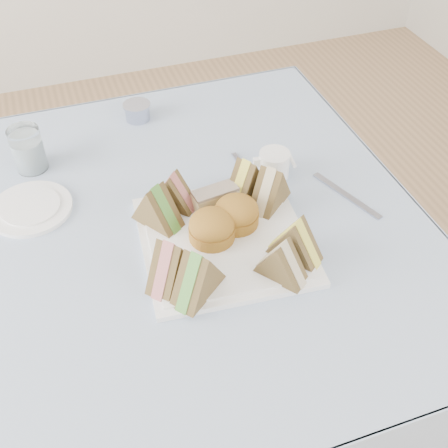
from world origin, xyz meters
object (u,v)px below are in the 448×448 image
object	(u,v)px
table	(177,337)
water_glass	(28,149)
serving_plate	(224,241)
creamer_jug	(274,164)

from	to	relation	value
table	water_glass	world-z (taller)	water_glass
serving_plate	creamer_jug	distance (m)	0.23
water_glass	creamer_jug	xyz separation A→B (m)	(0.49, -0.20, -0.02)
serving_plate	water_glass	distance (m)	0.49
table	creamer_jug	distance (m)	0.49
water_glass	table	bearing A→B (deg)	-50.72
table	creamer_jug	world-z (taller)	creamer_jug
table	water_glass	bearing A→B (deg)	129.28
water_glass	creamer_jug	size ratio (longest dim) A/B	1.50
table	serving_plate	distance (m)	0.40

